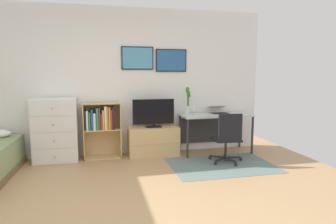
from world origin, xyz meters
The scene contains 13 objects.
ground_plane centered at (0.00, 0.00, 0.00)m, with size 7.20×7.20×0.00m, color tan.
wall_back_with_posters centered at (0.01, 2.43, 1.36)m, with size 6.12×0.09×2.70m.
area_rug centered at (1.88, 1.30, 0.00)m, with size 1.70×1.20×0.01m, color slate.
dresser centered at (-0.81, 2.15, 0.55)m, with size 0.73×0.46×1.10m.
bookshelf centered at (-0.05, 2.21, 0.61)m, with size 0.66×0.30×1.00m.
tv_stand centered at (0.89, 2.17, 0.27)m, with size 0.92×0.41×0.53m.
television centered at (0.89, 2.15, 0.79)m, with size 0.77×0.16×0.52m.
desk centered at (2.08, 2.16, 0.60)m, with size 1.33×0.57×0.74m.
office_chair centered at (2.02, 1.39, 0.46)m, with size 0.57×0.58×0.86m.
laptop centered at (2.18, 2.20, 0.80)m, with size 0.39×0.41×0.16m.
computer_mouse centered at (2.42, 2.06, 0.76)m, with size 0.06×0.10×0.03m, color silver.
bamboo_vase centered at (1.57, 2.25, 1.01)m, with size 0.10×0.10×0.52m.
wine_glass centered at (1.62, 2.06, 0.87)m, with size 0.07×0.07×0.18m.
Camera 1 is at (-0.09, -3.17, 1.53)m, focal length 31.99 mm.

